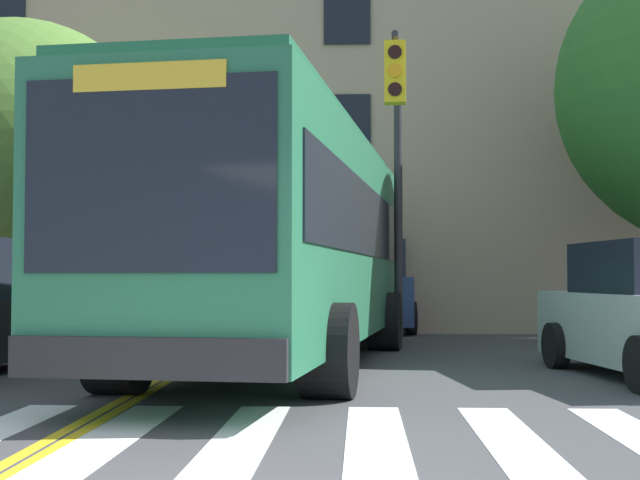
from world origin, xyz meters
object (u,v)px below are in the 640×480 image
Objects in this scene: traffic_light_overhead at (397,141)px; car_navy_behind_bus at (365,288)px; city_bus at (289,239)px; street_tree_curbside_small at (25,134)px.

car_navy_behind_bus is at bearing 93.96° from traffic_light_overhead.
city_bus reaches higher than car_navy_behind_bus.
traffic_light_overhead is at bearing -13.86° from street_tree_curbside_small.
city_bus is at bearing -99.11° from car_navy_behind_bus.
city_bus is at bearing -130.38° from traffic_light_overhead.
city_bus is 2.25× the size of traffic_light_overhead.
street_tree_curbside_small reaches higher than car_navy_behind_bus.
street_tree_curbside_small is at bearing 166.14° from traffic_light_overhead.
city_bus is 2.53× the size of car_navy_behind_bus.
city_bus is 8.54m from car_navy_behind_bus.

